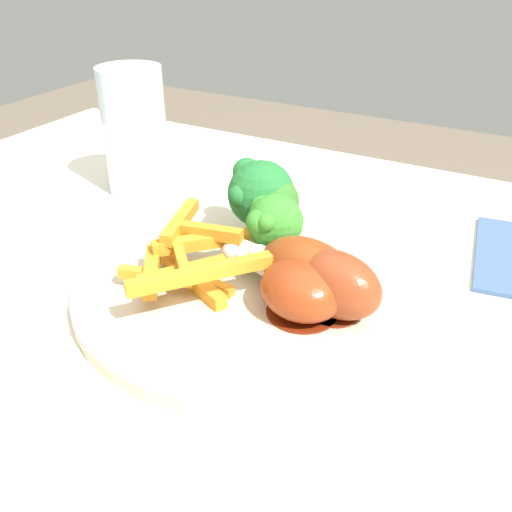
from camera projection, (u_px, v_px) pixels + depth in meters
name	position (u px, v px, depth m)	size (l,w,h in m)	color
dining_table	(260.00, 445.00, 0.47)	(1.05, 0.79, 0.74)	silver
dinner_plate	(256.00, 283.00, 0.47)	(0.29, 0.29, 0.01)	beige
broccoli_floret_front	(268.00, 200.00, 0.50)	(0.05, 0.05, 0.06)	#7FB44B
broccoli_floret_middle	(274.00, 221.00, 0.47)	(0.05, 0.05, 0.06)	#72AF5B
broccoli_floret_back	(260.00, 193.00, 0.50)	(0.06, 0.07, 0.07)	#8F9F5D
carrot_fries_pile	(186.00, 258.00, 0.45)	(0.13, 0.14, 0.04)	orange
chicken_drumstick_near	(330.00, 283.00, 0.41)	(0.12, 0.06, 0.05)	#5F1F0F
chicken_drumstick_far	(304.00, 269.00, 0.43)	(0.13, 0.06, 0.05)	#5E210B
chicken_drumstick_extra	(298.00, 286.00, 0.41)	(0.12, 0.08, 0.04)	#621D0B
water_glass	(135.00, 131.00, 0.61)	(0.07, 0.07, 0.13)	silver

